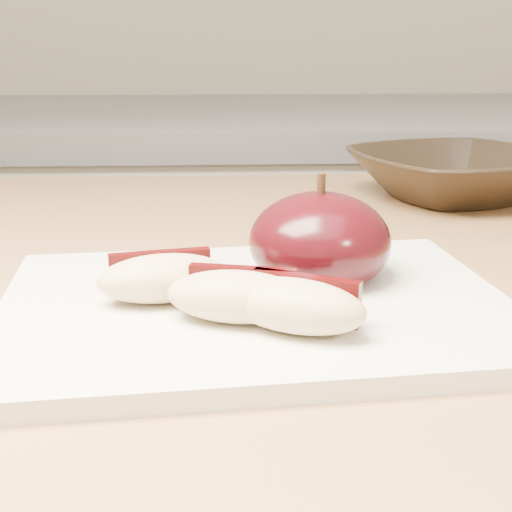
{
  "coord_description": "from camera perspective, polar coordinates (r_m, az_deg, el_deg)",
  "views": [
    {
      "loc": [
        0.05,
        0.01,
        1.05
      ],
      "look_at": [
        0.07,
        0.38,
        0.94
      ],
      "focal_mm": 50.0,
      "sensor_mm": 36.0,
      "label": 1
    }
  ],
  "objects": [
    {
      "name": "back_cabinet",
      "position": [
        1.33,
        -5.02,
        -8.95
      ],
      "size": [
        2.4,
        0.62,
        0.94
      ],
      "color": "silver",
      "rests_on": "ground"
    },
    {
      "name": "cutting_board",
      "position": [
        0.4,
        -0.0,
        -4.16
      ],
      "size": [
        0.3,
        0.23,
        0.01
      ],
      "primitive_type": "cube",
      "rotation": [
        0.0,
        0.0,
        0.09
      ],
      "color": "silver",
      "rests_on": "island_counter"
    },
    {
      "name": "apple_half",
      "position": [
        0.44,
        5.11,
        1.14
      ],
      "size": [
        0.11,
        0.11,
        0.07
      ],
      "rotation": [
        0.0,
        0.0,
        -0.34
      ],
      "color": "black",
      "rests_on": "cutting_board"
    },
    {
      "name": "apple_wedge_a",
      "position": [
        0.4,
        -7.43,
        -1.71
      ],
      "size": [
        0.08,
        0.05,
        0.03
      ],
      "rotation": [
        0.0,
        0.0,
        0.2
      ],
      "color": "tan",
      "rests_on": "cutting_board"
    },
    {
      "name": "apple_wedge_b",
      "position": [
        0.37,
        -1.49,
        -3.19
      ],
      "size": [
        0.08,
        0.05,
        0.03
      ],
      "rotation": [
        0.0,
        0.0,
        -0.23
      ],
      "color": "tan",
      "rests_on": "cutting_board"
    },
    {
      "name": "apple_wedge_c",
      "position": [
        0.36,
        3.24,
        -3.91
      ],
      "size": [
        0.08,
        0.06,
        0.03
      ],
      "rotation": [
        0.0,
        0.0,
        -0.47
      ],
      "color": "tan",
      "rests_on": "cutting_board"
    },
    {
      "name": "bowl",
      "position": [
        0.73,
        15.58,
        6.27
      ],
      "size": [
        0.24,
        0.24,
        0.05
      ],
      "primitive_type": "imported",
      "rotation": [
        0.0,
        0.0,
        0.31
      ],
      "color": "black",
      "rests_on": "island_counter"
    }
  ]
}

